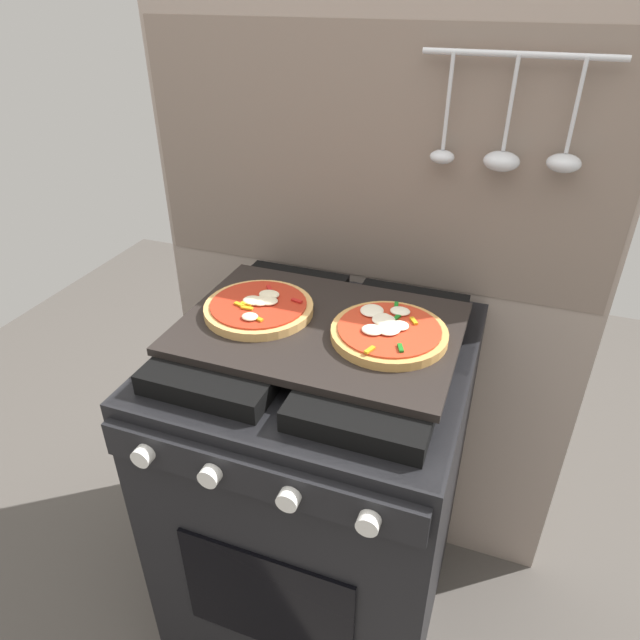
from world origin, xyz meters
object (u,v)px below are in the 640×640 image
stove (320,491)px  pizza_left (258,308)px  pizza_right (388,332)px  baking_tray (320,328)px

stove → pizza_left: bearing=-179.5°
stove → pizza_right: 0.50m
pizza_left → stove: bearing=0.5°
pizza_left → baking_tray: bearing=1.2°
baking_tray → pizza_right: size_ratio=2.44×
baking_tray → pizza_left: 0.13m
stove → pizza_left: pizza_left is taller
baking_tray → pizza_left: bearing=-178.8°
stove → baking_tray: bearing=90.0°
stove → pizza_right: bearing=0.3°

